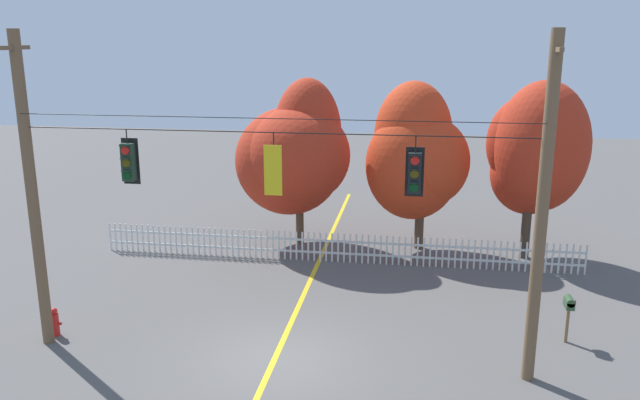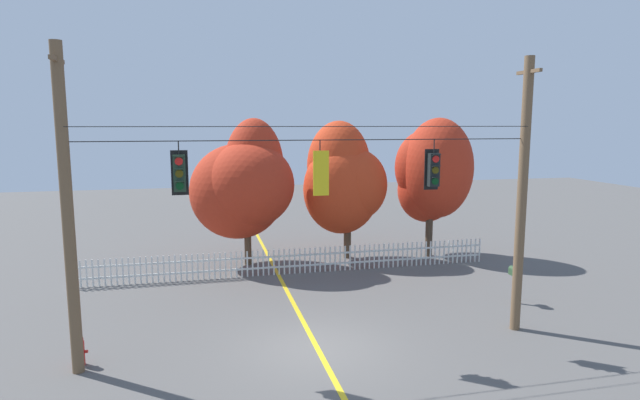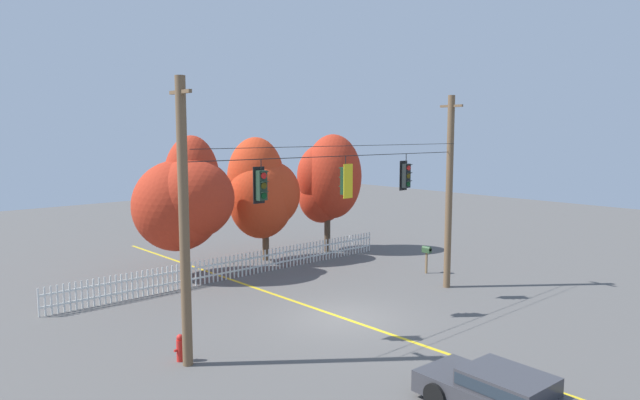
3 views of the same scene
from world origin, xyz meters
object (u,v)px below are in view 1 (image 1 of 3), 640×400
Objects in this scene: traffic_signal_northbound_secondary at (415,173)px; autumn_maple_near_fence at (296,154)px; traffic_signal_eastbound_side at (129,162)px; autumn_maple_mid at (417,155)px; fire_hydrant at (55,322)px; roadside_mailbox at (569,305)px; autumn_oak_far_east at (535,152)px; traffic_signal_southbound_primary at (274,169)px.

autumn_maple_near_fence reaches higher than traffic_signal_northbound_secondary.
traffic_signal_northbound_secondary is at bearing 0.00° from traffic_signal_eastbound_side.
autumn_maple_mid reaches higher than traffic_signal_eastbound_side.
autumn_maple_mid is 13.84m from fire_hydrant.
roadside_mailbox is (4.24, 2.13, -3.96)m from traffic_signal_northbound_secondary.
traffic_signal_eastbound_side is 0.22× the size of autumn_maple_mid.
autumn_maple_near_fence is 5.00× the size of roadside_mailbox.
traffic_signal_eastbound_side is at bearing -169.29° from roadside_mailbox.
autumn_maple_mid reaches higher than traffic_signal_northbound_secondary.
autumn_oak_far_east reaches higher than traffic_signal_eastbound_side.
autumn_oak_far_east is (4.22, -0.41, 0.28)m from autumn_maple_mid.
autumn_maple_near_fence is 1.02× the size of autumn_maple_mid.
autumn_maple_mid is 4.25m from autumn_oak_far_east.
autumn_oak_far_east is at bearing 50.45° from traffic_signal_southbound_primary.
autumn_oak_far_east is 8.10× the size of fire_hydrant.
traffic_signal_eastbound_side reaches higher than fire_hydrant.
traffic_signal_eastbound_side is 9.68m from autumn_maple_near_fence.
traffic_signal_eastbound_side is 0.94× the size of traffic_signal_southbound_primary.
roadside_mailbox is at bearing 26.63° from traffic_signal_northbound_secondary.
traffic_signal_eastbound_side is 0.96× the size of traffic_signal_northbound_secondary.
roadside_mailbox is at bearing -90.27° from autumn_oak_far_east.
autumn_maple_mid is (7.06, 9.59, -1.36)m from traffic_signal_eastbound_side.
traffic_signal_southbound_primary is 1.82× the size of fire_hydrant.
traffic_signal_eastbound_side is 0.21× the size of autumn_oak_far_east.
fire_hydrant is 0.62× the size of roadside_mailbox.
traffic_signal_southbound_primary is at bearing -179.67° from traffic_signal_northbound_secondary.
traffic_signal_southbound_primary is 1.13× the size of roadside_mailbox.
fire_hydrant is at bearing 171.79° from traffic_signal_eastbound_side.
autumn_oak_far_east reaches higher than traffic_signal_northbound_secondary.
autumn_maple_near_fence reaches higher than traffic_signal_eastbound_side.
autumn_oak_far_east reaches higher than traffic_signal_southbound_primary.
traffic_signal_eastbound_side is at bearing -104.72° from autumn_maple_near_fence.
roadside_mailbox is at bearing -60.70° from autumn_maple_mid.
autumn_oak_far_east is 5.02× the size of roadside_mailbox.
traffic_signal_southbound_primary is 10.27m from autumn_maple_mid.
traffic_signal_eastbound_side is 5.43m from fire_hydrant.
traffic_signal_southbound_primary is at bearing -164.17° from roadside_mailbox.
traffic_signal_northbound_secondary is 0.22× the size of autumn_maple_near_fence.
autumn_maple_near_fence is 10.77m from fire_hydrant.
traffic_signal_southbound_primary is at bearing -3.68° from fire_hydrant.
traffic_signal_southbound_primary is at bearing -129.55° from autumn_oak_far_east.
traffic_signal_northbound_secondary is at bearing -153.37° from roadside_mailbox.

